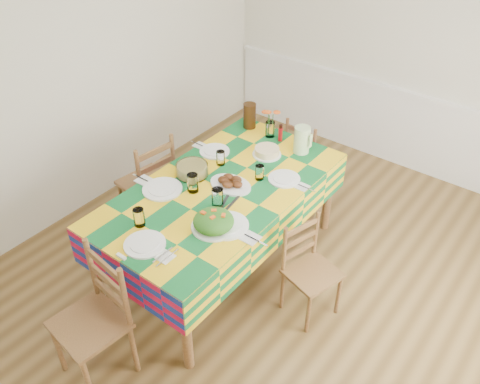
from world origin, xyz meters
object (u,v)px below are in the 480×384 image
object	(u,v)px
dining_table	(221,197)
tea_pitcher	(250,116)
meat_platter	(231,183)
green_pitcher	(302,140)
chair_left	(150,184)
chair_near	(95,320)
chair_right	(309,270)
chair_far	(305,157)

from	to	relation	value
dining_table	tea_pitcher	world-z (taller)	tea_pitcher
tea_pitcher	meat_platter	bearing A→B (deg)	-62.24
green_pitcher	chair_left	distance (m)	1.49
tea_pitcher	chair_left	xyz separation A→B (m)	(-0.46, -0.96, -0.47)
dining_table	meat_platter	xyz separation A→B (m)	(0.05, 0.07, 0.13)
dining_table	chair_near	bearing A→B (deg)	-89.76
tea_pitcher	green_pitcher	bearing A→B (deg)	-6.76
green_pitcher	chair_near	bearing A→B (deg)	-95.65
dining_table	tea_pitcher	xyz separation A→B (m)	(-0.41, 0.95, 0.22)
dining_table	meat_platter	bearing A→B (deg)	54.91
tea_pitcher	chair_right	bearing A→B (deg)	-35.91
dining_table	chair_near	xyz separation A→B (m)	(0.01, -1.38, -0.24)
meat_platter	chair_far	size ratio (longest dim) A/B	0.42
green_pitcher	chair_left	bearing A→B (deg)	-141.45
dining_table	chair_right	xyz separation A→B (m)	(0.88, 0.01, -0.33)
meat_platter	chair_left	size ratio (longest dim) A/B	0.36
meat_platter	chair_far	xyz separation A→B (m)	(-0.05, 1.32, -0.45)
tea_pitcher	chair_left	world-z (taller)	tea_pitcher
green_pitcher	dining_table	bearing A→B (deg)	-104.67
dining_table	chair_left	distance (m)	0.91
dining_table	green_pitcher	xyz separation A→B (m)	(0.23, 0.87, 0.22)
chair_far	chair_left	bearing A→B (deg)	61.53
chair_near	chair_left	distance (m)	1.63
chair_right	chair_far	bearing A→B (deg)	48.62
chair_far	meat_platter	bearing A→B (deg)	95.86
chair_far	chair_left	distance (m)	1.65
meat_platter	green_pitcher	distance (m)	0.83
chair_near	dining_table	bearing A→B (deg)	96.98
chair_far	chair_right	xyz separation A→B (m)	(0.89, -1.38, -0.01)
meat_platter	chair_near	xyz separation A→B (m)	(-0.04, -1.45, -0.37)
tea_pitcher	chair_far	distance (m)	0.81
dining_table	chair_near	distance (m)	1.40
green_pitcher	chair_left	size ratio (longest dim) A/B	0.24
green_pitcher	chair_near	distance (m)	2.31
chair_right	chair_near	bearing A→B (deg)	163.59
tea_pitcher	chair_right	xyz separation A→B (m)	(1.30, -0.94, -0.55)
chair_left	chair_right	size ratio (longest dim) A/B	1.18
meat_platter	tea_pitcher	distance (m)	1.00
meat_platter	green_pitcher	xyz separation A→B (m)	(0.18, 0.80, 0.10)
green_pitcher	tea_pitcher	distance (m)	0.65
meat_platter	chair_left	xyz separation A→B (m)	(-0.93, -0.08, -0.38)
dining_table	chair_far	world-z (taller)	chair_far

